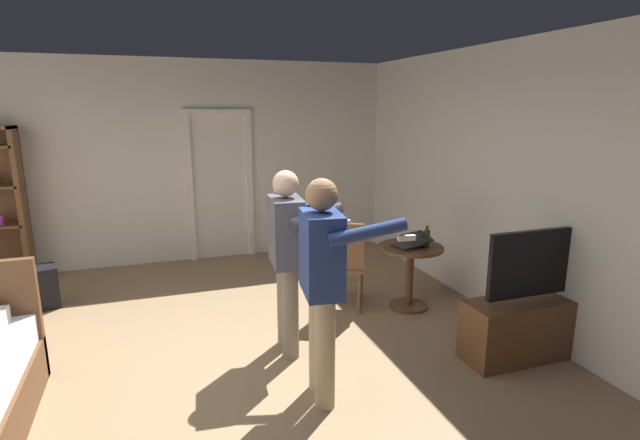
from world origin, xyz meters
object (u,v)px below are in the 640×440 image
Objects in this scene: laptop at (412,243)px; suitcase_dark at (29,290)px; tv_flatscreen at (531,320)px; person_blue_shirt at (323,275)px; wooden_chair at (345,262)px; person_striped_shirt at (288,249)px; bottle_on_table at (427,238)px; side_table at (410,266)px.

suitcase_dark is at bearing 161.37° from laptop.
person_blue_shirt is (-1.94, -0.01, 0.65)m from tv_flatscreen.
suitcase_dark is (-4.42, 2.58, -0.10)m from tv_flatscreen.
wooden_chair is 3.44m from suitcase_dark.
person_blue_shirt is 3.66m from suitcase_dark.
suitcase_dark is (-2.43, 1.79, -0.72)m from person_striped_shirt.
laptop is 0.71× the size of suitcase_dark.
laptop reaches higher than suitcase_dark.
person_blue_shirt reaches higher than tv_flatscreen.
person_blue_shirt is 0.80m from person_striped_shirt.
tv_flatscreen is 2.23m from person_striped_shirt.
wooden_chair reaches higher than bottle_on_table.
laptop is at bearing -34.86° from suitcase_dark.
suitcase_dark is at bearing 133.68° from person_blue_shirt.
bottle_on_table is at bearing 105.50° from tv_flatscreen.
laptop is 0.24× the size of person_striped_shirt.
tv_flatscreen is 1.42m from laptop.
laptop is 1.73× the size of bottle_on_table.
person_blue_shirt is at bearing -142.47° from bottle_on_table.
person_striped_shirt is at bearing 158.37° from tv_flatscreen.
wooden_chair reaches higher than suitcase_dark.
wooden_chair is (-1.18, 1.47, 0.21)m from tv_flatscreen.
wooden_chair is at bearing -35.14° from suitcase_dark.
suitcase_dark is at bearing 161.09° from wooden_chair.
side_table is 1.24× the size of suitcase_dark.
person_striped_shirt reaches higher than bottle_on_table.
bottle_on_table reaches higher than laptop.
laptop is at bearing 17.46° from person_striped_shirt.
tv_flatscreen reaches higher than side_table.
wooden_chair is (-0.70, 0.17, 0.07)m from side_table.
tv_flatscreen is at bearing -68.47° from laptop.
wooden_chair is at bearing 166.32° from side_table.
person_blue_shirt is at bearing -117.27° from wooden_chair.
tv_flatscreen is 5.11m from suitcase_dark.
person_striped_shirt is at bearing -165.37° from bottle_on_table.
tv_flatscreen is 2.05m from person_blue_shirt.
person_striped_shirt is at bearing -161.31° from side_table.
wooden_chair is at bearing 62.73° from person_blue_shirt.
bottle_on_table is at bearing -13.69° from laptop.
bottle_on_table is at bearing 14.63° from person_striped_shirt.
person_blue_shirt reaches higher than wooden_chair.
suitcase_dark is (-3.94, 1.28, -0.25)m from side_table.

